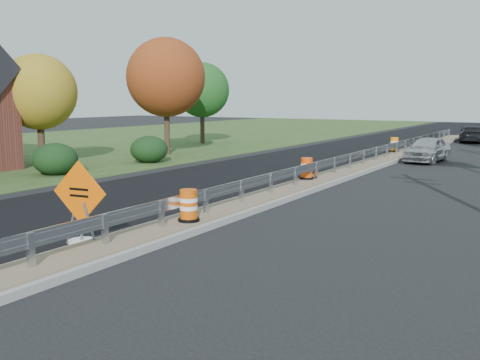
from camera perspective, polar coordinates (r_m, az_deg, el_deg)
The scene contains 16 objects.
ground at distance 19.15m, azimuth 3.31°, elevation -2.04°, with size 140.00×140.00×0.00m, color black.
grass_verge_near at distance 42.48m, azimuth -19.29°, elevation 3.41°, with size 30.00×120.00×0.03m, color #2F431C.
milled_overlay at distance 29.93m, azimuth 5.07°, elevation 1.83°, with size 7.20×120.00×0.01m, color black.
median at distance 26.36m, azimuth 11.66°, elevation 0.99°, with size 1.60×55.00×0.23m.
guardrail at distance 27.22m, azimuth 12.43°, elevation 2.51°, with size 0.10×46.15×0.72m.
hedge_mid at distance 26.47m, azimuth -19.12°, elevation 2.13°, with size 2.09×2.09×1.52m, color black.
hedge_north at distance 30.25m, azimuth -9.67°, elevation 3.25°, with size 2.09×2.09×1.52m, color black.
tree_near_yellow at distance 30.31m, azimuth -20.68°, elevation 8.75°, with size 3.96×3.96×5.88m.
tree_near_red at distance 34.48m, azimuth -7.91°, elevation 10.77°, with size 4.95×4.95×7.35m.
tree_near_back at distance 42.63m, azimuth -4.08°, elevation 9.54°, with size 4.29×4.29×6.37m.
caution_sign at distance 13.46m, azimuth -16.59°, elevation -4.66°, with size 1.52×0.64×2.11m.
barrel_median_near at distance 14.69m, azimuth -5.50°, elevation -2.78°, with size 0.60×0.60×0.88m.
barrel_median_mid at distance 22.45m, azimuth 7.13°, elevation 1.19°, with size 0.61×0.61×0.89m.
barrel_median_far at distance 35.33m, azimuth 16.13°, elevation 3.64°, with size 0.61×0.61×0.90m.
car_silver at distance 32.10m, azimuth 19.37°, elevation 3.12°, with size 1.70×4.23×1.44m, color #BBBCC1.
car_dark_far at distance 47.73m, azimuth 23.54°, elevation 4.50°, with size 1.90×4.66×1.35m, color black.
Camera 1 is at (8.97, -16.54, 3.56)m, focal length 40.00 mm.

